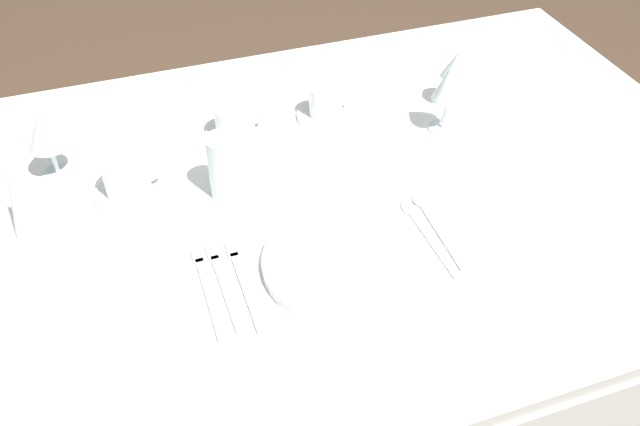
% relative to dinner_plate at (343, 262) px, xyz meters
% --- Properties ---
extents(ground_plane, '(6.00, 6.00, 0.00)m').
position_rel_dinner_plate_xyz_m(ground_plane, '(-0.02, 0.21, -0.75)').
color(ground_plane, '#4C3828').
extents(dining_table, '(1.80, 1.11, 0.74)m').
position_rel_dinner_plate_xyz_m(dining_table, '(-0.02, 0.21, -0.09)').
color(dining_table, white).
rests_on(dining_table, ground).
extents(dinner_plate, '(0.28, 0.28, 0.02)m').
position_rel_dinner_plate_xyz_m(dinner_plate, '(0.00, 0.00, 0.00)').
color(dinner_plate, white).
rests_on(dinner_plate, dining_table).
extents(fork_outer, '(0.02, 0.22, 0.00)m').
position_rel_dinner_plate_xyz_m(fork_outer, '(-0.17, 0.02, -0.01)').
color(fork_outer, beige).
rests_on(fork_outer, dining_table).
extents(fork_inner, '(0.02, 0.21, 0.00)m').
position_rel_dinner_plate_xyz_m(fork_inner, '(-0.21, 0.03, -0.01)').
color(fork_inner, beige).
rests_on(fork_inner, dining_table).
extents(fork_salad, '(0.02, 0.22, 0.00)m').
position_rel_dinner_plate_xyz_m(fork_salad, '(-0.23, 0.03, -0.01)').
color(fork_salad, beige).
rests_on(fork_salad, dining_table).
extents(spoon_soup, '(0.03, 0.21, 0.01)m').
position_rel_dinner_plate_xyz_m(spoon_soup, '(0.17, 0.04, -0.01)').
color(spoon_soup, beige).
rests_on(spoon_soup, dining_table).
extents(spoon_dessert, '(0.03, 0.21, 0.01)m').
position_rel_dinner_plate_xyz_m(spoon_dessert, '(0.20, 0.05, -0.01)').
color(spoon_dessert, beige).
rests_on(spoon_dessert, dining_table).
extents(saucer_left, '(0.14, 0.14, 0.01)m').
position_rel_dinner_plate_xyz_m(saucer_left, '(-0.32, 0.31, -0.00)').
color(saucer_left, white).
rests_on(saucer_left, dining_table).
extents(coffee_cup_left, '(0.11, 0.09, 0.07)m').
position_rel_dinner_plate_xyz_m(coffee_cup_left, '(-0.32, 0.31, 0.04)').
color(coffee_cup_left, white).
rests_on(coffee_cup_left, saucer_left).
extents(saucer_right, '(0.13, 0.13, 0.01)m').
position_rel_dinner_plate_xyz_m(saucer_right, '(-0.08, 0.43, -0.00)').
color(saucer_right, white).
rests_on(saucer_right, dining_table).
extents(coffee_cup_right, '(0.11, 0.08, 0.07)m').
position_rel_dinner_plate_xyz_m(coffee_cup_right, '(-0.08, 0.43, 0.03)').
color(coffee_cup_right, white).
rests_on(coffee_cup_right, saucer_right).
extents(saucer_far, '(0.13, 0.13, 0.01)m').
position_rel_dinner_plate_xyz_m(saucer_far, '(0.12, 0.44, -0.00)').
color(saucer_far, white).
rests_on(saucer_far, dining_table).
extents(coffee_cup_far, '(0.10, 0.07, 0.07)m').
position_rel_dinner_plate_xyz_m(coffee_cup_far, '(0.12, 0.44, 0.03)').
color(coffee_cup_far, white).
rests_on(coffee_cup_far, saucer_far).
extents(wine_glass_centre, '(0.07, 0.07, 0.16)m').
position_rel_dinner_plate_xyz_m(wine_glass_centre, '(0.35, 0.31, 0.10)').
color(wine_glass_centre, silver).
rests_on(wine_glass_centre, dining_table).
extents(wine_glass_left, '(0.08, 0.08, 0.15)m').
position_rel_dinner_plate_xyz_m(wine_glass_left, '(-0.45, 0.42, 0.10)').
color(wine_glass_left, silver).
rests_on(wine_glass_left, dining_table).
extents(wine_glass_right, '(0.07, 0.07, 0.13)m').
position_rel_dinner_plate_xyz_m(wine_glass_right, '(0.42, 0.40, 0.09)').
color(wine_glass_right, silver).
rests_on(wine_glass_right, dining_table).
extents(drink_tumbler, '(0.06, 0.06, 0.13)m').
position_rel_dinner_plate_xyz_m(drink_tumbler, '(-0.14, 0.25, 0.06)').
color(drink_tumbler, silver).
rests_on(drink_tumbler, dining_table).
extents(napkin_folded, '(0.06, 0.06, 0.18)m').
position_rel_dinner_plate_xyz_m(napkin_folded, '(-0.50, 0.26, 0.08)').
color(napkin_folded, white).
rests_on(napkin_folded, dining_table).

